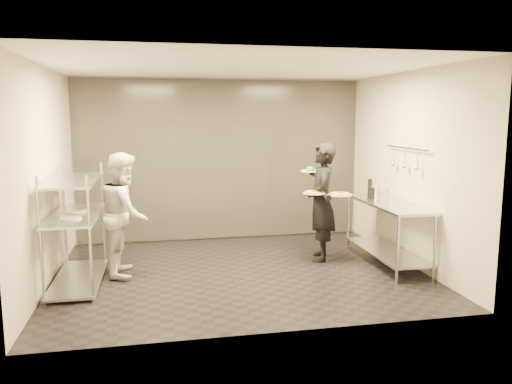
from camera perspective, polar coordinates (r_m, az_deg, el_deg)
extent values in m
cube|color=black|center=(7.05, -1.80, -9.13)|extent=(5.00, 4.00, 0.00)
cube|color=white|center=(6.74, -1.92, 14.15)|extent=(5.00, 4.00, 0.00)
cube|color=beige|center=(8.72, -4.02, 3.70)|extent=(5.00, 0.00, 2.80)
cube|color=beige|center=(4.81, 2.07, -0.41)|extent=(5.00, 0.00, 2.80)
cube|color=beige|center=(6.81, -23.09, 1.60)|extent=(0.00, 4.00, 2.80)
cube|color=beige|center=(7.57, 17.16, 2.56)|extent=(0.00, 4.00, 2.80)
cube|color=silver|center=(8.69, -3.99, 3.68)|extent=(4.90, 0.04, 2.74)
cylinder|color=#ACAFB3|center=(6.16, -23.44, -5.27)|extent=(0.04, 0.04, 1.50)
cylinder|color=#ACAFB3|center=(7.64, -21.06, -2.52)|extent=(0.04, 0.04, 1.50)
cylinder|color=#ACAFB3|center=(6.07, -18.43, -5.19)|extent=(0.04, 0.04, 1.50)
cylinder|color=#ACAFB3|center=(7.56, -17.02, -2.42)|extent=(0.04, 0.04, 1.50)
cube|color=#ABB2B5|center=(7.03, -19.60, -9.29)|extent=(0.60, 1.60, 0.03)
cube|color=#ABB2B5|center=(6.82, -19.96, -2.47)|extent=(0.60, 1.60, 0.03)
cube|color=#ABB2B5|center=(6.75, -20.16, 1.28)|extent=(0.60, 1.60, 0.03)
cylinder|color=white|center=(6.48, -20.43, -2.85)|extent=(0.26, 0.26, 0.01)
cylinder|color=white|center=(6.91, -19.85, -2.11)|extent=(0.26, 0.26, 0.01)
cylinder|color=#ACAFB3|center=(6.73, 15.91, -6.37)|extent=(0.04, 0.04, 0.90)
cylinder|color=#ACAFB3|center=(8.25, 10.47, -3.40)|extent=(0.04, 0.04, 0.90)
cylinder|color=#ACAFB3|center=(6.98, 19.74, -6.01)|extent=(0.04, 0.04, 0.90)
cylinder|color=#ACAFB3|center=(8.45, 13.75, -3.21)|extent=(0.04, 0.04, 0.90)
cube|color=#ABB2B5|center=(7.65, 14.63, -6.58)|extent=(0.57, 1.71, 0.03)
cube|color=#ABB2B5|center=(7.50, 14.84, -1.26)|extent=(0.60, 1.80, 0.04)
cylinder|color=#ACAFB3|center=(7.52, 16.86, 4.83)|extent=(0.02, 1.20, 0.02)
cylinder|color=#ACAFB3|center=(7.22, 17.98, 3.59)|extent=(0.01, 0.01, 0.22)
sphere|color=#ACAFB3|center=(7.23, 17.93, 2.57)|extent=(0.07, 0.07, 0.07)
cylinder|color=#ACAFB3|center=(7.52, 16.69, 3.85)|extent=(0.01, 0.01, 0.22)
sphere|color=#ACAFB3|center=(7.53, 16.64, 2.86)|extent=(0.07, 0.07, 0.07)
cylinder|color=#ACAFB3|center=(7.83, 15.49, 4.08)|extent=(0.01, 0.01, 0.22)
sphere|color=#ACAFB3|center=(7.84, 15.45, 3.13)|extent=(0.07, 0.07, 0.07)
imported|color=black|center=(7.53, 7.50, -1.16)|extent=(0.59, 0.73, 1.76)
imported|color=beige|center=(7.04, -14.77, -2.41)|extent=(0.65, 0.83, 1.67)
cylinder|color=white|center=(7.30, 6.68, -0.13)|extent=(0.32, 0.32, 0.01)
cylinder|color=#C27446|center=(7.30, 6.68, -0.04)|extent=(0.28, 0.28, 0.02)
cylinder|color=#D25F1C|center=(7.29, 6.69, 0.04)|extent=(0.25, 0.25, 0.01)
sphere|color=#1B5914|center=(7.29, 6.69, 0.10)|extent=(0.04, 0.04, 0.04)
cylinder|color=white|center=(7.37, 9.56, -0.32)|extent=(0.35, 0.35, 0.01)
cylinder|color=#C27446|center=(7.37, 9.56, -0.23)|extent=(0.31, 0.31, 0.02)
cylinder|color=#D25F1C|center=(7.37, 9.56, -0.15)|extent=(0.27, 0.27, 0.01)
sphere|color=#1B5914|center=(7.37, 9.56, -0.09)|extent=(0.04, 0.04, 0.04)
cylinder|color=white|center=(7.67, 6.24, 2.39)|extent=(0.30, 0.30, 0.01)
ellipsoid|color=#206318|center=(7.67, 6.25, 2.65)|extent=(0.13, 0.13, 0.07)
cube|color=black|center=(7.64, 13.27, -0.18)|extent=(0.08, 0.25, 0.18)
cylinder|color=gray|center=(7.44, 13.65, -0.20)|extent=(0.07, 0.07, 0.24)
cylinder|color=gray|center=(7.49, 14.67, -0.31)|extent=(0.06, 0.06, 0.21)
cylinder|color=black|center=(8.22, 12.88, 0.65)|extent=(0.07, 0.07, 0.24)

